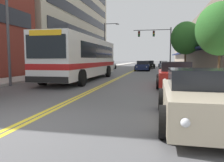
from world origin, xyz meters
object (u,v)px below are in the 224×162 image
car_black_moving_lead (149,65)px  street_lamp_left_near (10,2)px  car_white_parked_left_near (108,65)px  fire_hydrant (214,81)px  car_red_parked_right_end (175,75)px  street_lamp_left_far (107,41)px  car_slate_blue_parked_right_far (163,64)px  car_dark_grey_parked_left_mid (97,67)px  traffic_signal_mast (158,40)px  car_champagne_parked_right_foreground (203,98)px  street_tree_right_mid (221,29)px  car_navy_moving_second (143,66)px  car_silver_parked_right_mid (169,68)px  city_bus (83,57)px  street_tree_right_far (186,38)px

car_black_moving_lead → street_lamp_left_near: street_lamp_left_near is taller
car_white_parked_left_near → fire_hydrant: bearing=-64.5°
car_red_parked_right_end → street_lamp_left_far: (-9.19, 21.61, 3.80)m
car_slate_blue_parked_right_far → car_red_parked_right_end: size_ratio=0.92×
car_dark_grey_parked_left_mid → traffic_signal_mast: bearing=53.9°
car_champagne_parked_right_foreground → street_tree_right_mid: street_tree_right_mid is taller
car_dark_grey_parked_left_mid → fire_hydrant: (10.29, -15.47, -0.04)m
car_champagne_parked_right_foreground → street_lamp_left_near: street_lamp_left_near is taller
car_slate_blue_parked_right_far → car_navy_moving_second: car_navy_moving_second is taller
car_slate_blue_parked_right_far → car_navy_moving_second: 15.34m
car_white_parked_left_near → car_silver_parked_right_mid: bearing=-45.9°
car_black_moving_lead → street_lamp_left_near: bearing=-104.1°
car_champagne_parked_right_foreground → car_navy_moving_second: bearing=97.2°
city_bus → street_lamp_left_far: street_lamp_left_far is taller
car_white_parked_left_near → street_lamp_left_far: street_lamp_left_far is taller
fire_hydrant → street_tree_right_far: bearing=87.9°
car_dark_grey_parked_left_mid → street_lamp_left_far: street_lamp_left_far is taller
car_white_parked_left_near → car_champagne_parked_right_foreground: (8.66, -27.18, 0.01)m
car_black_moving_lead → street_tree_right_mid: 23.24m
street_tree_right_far → city_bus: bearing=-124.9°
city_bus → car_navy_moving_second: size_ratio=2.67×
traffic_signal_mast → car_silver_parked_right_mid: bearing=-84.6°
car_dark_grey_parked_left_mid → car_navy_moving_second: (5.54, 3.72, 0.05)m
car_silver_parked_right_mid → traffic_signal_mast: bearing=95.4°
car_dark_grey_parked_left_mid → car_champagne_parked_right_foreground: car_champagne_parked_right_foreground is taller
car_champagne_parked_right_foreground → traffic_signal_mast: size_ratio=0.63×
street_lamp_left_far → car_white_parked_left_near: bearing=-72.7°
street_lamp_left_far → car_champagne_parked_right_foreground: bearing=-72.3°
city_bus → fire_hydrant: bearing=-29.5°
city_bus → car_black_moving_lead: size_ratio=2.40×
traffic_signal_mast → street_tree_right_far: 8.88m
car_silver_parked_right_mid → street_lamp_left_near: (-9.48, -12.56, 4.21)m
traffic_signal_mast → street_lamp_left_far: street_lamp_left_far is taller
car_navy_moving_second → street_lamp_left_far: bearing=144.7°
street_tree_right_mid → fire_hydrant: bearing=-106.1°
traffic_signal_mast → city_bus: bearing=-104.7°
car_slate_blue_parked_right_far → car_red_parked_right_end: (-0.09, -32.27, 0.09)m
car_silver_parked_right_mid → street_lamp_left_far: street_lamp_left_far is taller
car_navy_moving_second → street_lamp_left_far: street_lamp_left_far is taller
car_red_parked_right_end → car_slate_blue_parked_right_far: bearing=89.8°
car_red_parked_right_end → fire_hydrant: size_ratio=6.13×
car_slate_blue_parked_right_far → street_tree_right_mid: bearing=-84.0°
city_bus → street_tree_right_mid: street_tree_right_mid is taller
street_tree_right_far → fire_hydrant: street_tree_right_far is taller
car_dark_grey_parked_left_mid → car_silver_parked_right_mid: car_silver_parked_right_mid is taller
car_champagne_parked_right_foreground → car_slate_blue_parked_right_far: size_ratio=0.95×
car_silver_parked_right_mid → street_lamp_left_near: bearing=-127.0°
car_red_parked_right_end → street_tree_right_far: street_tree_right_far is taller
car_dark_grey_parked_left_mid → street_tree_right_mid: (11.74, -10.44, 3.06)m
city_bus → traffic_signal_mast: size_ratio=1.69×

